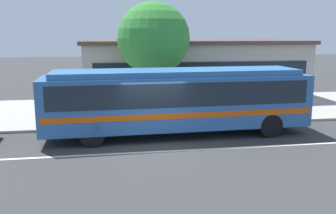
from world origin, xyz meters
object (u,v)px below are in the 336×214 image
object	(u,v)px
transit_bus	(177,97)
pedestrian_walking_along_curb	(229,99)
pedestrian_standing_by_tree	(95,99)
street_tree_near_stop	(154,39)
pedestrian_waiting_near_sign	(126,99)

from	to	relation	value
transit_bus	pedestrian_walking_along_curb	bearing A→B (deg)	33.89
pedestrian_walking_along_curb	pedestrian_standing_by_tree	distance (m)	6.68
street_tree_near_stop	pedestrian_waiting_near_sign	bearing A→B (deg)	-134.68
pedestrian_waiting_near_sign	street_tree_near_stop	world-z (taller)	street_tree_near_stop
pedestrian_walking_along_curb	street_tree_near_stop	world-z (taller)	street_tree_near_stop
pedestrian_waiting_near_sign	street_tree_near_stop	distance (m)	3.78
pedestrian_waiting_near_sign	pedestrian_walking_along_curb	size ratio (longest dim) A/B	0.97
transit_bus	pedestrian_standing_by_tree	size ratio (longest dim) A/B	6.72
transit_bus	street_tree_near_stop	bearing A→B (deg)	95.13
pedestrian_walking_along_curb	street_tree_near_stop	size ratio (longest dim) A/B	0.29
transit_bus	pedestrian_waiting_near_sign	xyz separation A→B (m)	(-2.08, 3.09, -0.56)
pedestrian_walking_along_curb	street_tree_near_stop	xyz separation A→B (m)	(-3.42, 2.74, 2.93)
pedestrian_standing_by_tree	pedestrian_waiting_near_sign	bearing A→B (deg)	-2.93
pedestrian_standing_by_tree	transit_bus	bearing A→B (deg)	-41.43
transit_bus	pedestrian_waiting_near_sign	distance (m)	3.76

